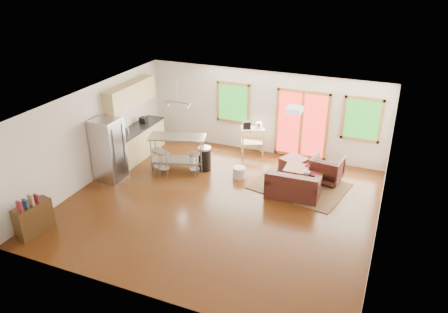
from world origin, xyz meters
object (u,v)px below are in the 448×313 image
at_px(island, 178,146).
at_px(ottoman, 294,165).
at_px(loveseat, 293,187).
at_px(coffee_table, 304,171).
at_px(kitchen_cart, 252,132).
at_px(rug, 299,186).
at_px(refrigerator, 109,150).
at_px(armchair, 327,168).

bearing_deg(island, ottoman, 18.45).
distance_m(loveseat, ottoman, 1.45).
bearing_deg(coffee_table, island, -171.89).
height_order(island, kitchen_cart, kitchen_cart).
bearing_deg(coffee_table, rug, -99.99).
bearing_deg(island, refrigerator, -137.92).
relative_size(island, kitchen_cart, 1.54).
xyz_separation_m(rug, coffee_table, (0.05, 0.26, 0.35)).
xyz_separation_m(ottoman, island, (-3.19, -1.06, 0.48)).
relative_size(rug, kitchen_cart, 2.14).
relative_size(rug, island, 1.39).
xyz_separation_m(coffee_table, armchair, (0.56, 0.32, 0.05)).
height_order(loveseat, coffee_table, loveseat).
bearing_deg(armchair, island, 18.36).
bearing_deg(loveseat, island, 172.05).
relative_size(armchair, refrigerator, 0.47).
relative_size(coffee_table, refrigerator, 0.61).
bearing_deg(coffee_table, armchair, 30.15).
height_order(loveseat, island, island).
xyz_separation_m(coffee_table, refrigerator, (-5.03, -1.80, 0.52)).
bearing_deg(rug, kitchen_cart, 142.29).
distance_m(coffee_table, island, 3.66).
bearing_deg(rug, refrigerator, -162.80).
height_order(loveseat, kitchen_cart, kitchen_cart).
bearing_deg(ottoman, coffee_table, -52.46).
bearing_deg(kitchen_cart, island, -134.17).
height_order(loveseat, ottoman, loveseat).
height_order(rug, coffee_table, coffee_table).
relative_size(armchair, kitchen_cart, 0.74).
height_order(ottoman, refrigerator, refrigerator).
height_order(coffee_table, ottoman, coffee_table).
xyz_separation_m(coffee_table, kitchen_cart, (-1.94, 1.20, 0.39)).
height_order(coffee_table, island, island).
xyz_separation_m(refrigerator, kitchen_cart, (3.10, 3.01, -0.12)).
distance_m(rug, coffee_table, 0.44).
xyz_separation_m(loveseat, kitchen_cart, (-1.84, 2.07, 0.47)).
xyz_separation_m(loveseat, coffee_table, (0.10, 0.86, 0.08)).
distance_m(loveseat, refrigerator, 5.06).
bearing_deg(loveseat, armchair, 58.84).
relative_size(ottoman, kitchen_cart, 0.57).
bearing_deg(rug, ottoman, 114.99).
bearing_deg(kitchen_cart, ottoman, -23.39).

